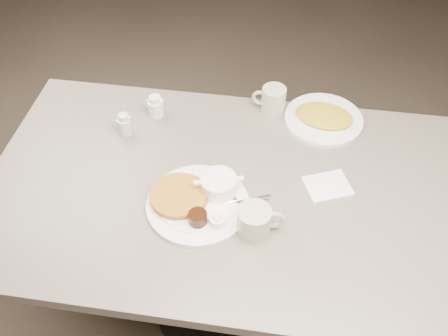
# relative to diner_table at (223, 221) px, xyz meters

# --- Properties ---
(diner_table) EXTENTS (1.50, 0.90, 0.75)m
(diner_table) POSITION_rel_diner_table_xyz_m (0.00, 0.00, 0.00)
(diner_table) COLOR slate
(diner_table) RESTS_ON ground
(main_plate) EXTENTS (0.41, 0.38, 0.07)m
(main_plate) POSITION_rel_diner_table_xyz_m (-0.06, -0.07, 0.19)
(main_plate) COLOR white
(main_plate) RESTS_ON diner_table
(coffee_mug_near) EXTENTS (0.15, 0.12, 0.09)m
(coffee_mug_near) POSITION_rel_diner_table_xyz_m (0.11, -0.15, 0.22)
(coffee_mug_near) COLOR beige
(coffee_mug_near) RESTS_ON diner_table
(napkin) EXTENTS (0.17, 0.15, 0.02)m
(napkin) POSITION_rel_diner_table_xyz_m (0.32, 0.04, 0.18)
(napkin) COLOR white
(napkin) RESTS_ON diner_table
(coffee_mug_far) EXTENTS (0.13, 0.10, 0.10)m
(coffee_mug_far) POSITION_rel_diner_table_xyz_m (0.12, 0.39, 0.22)
(coffee_mug_far) COLOR beige
(coffee_mug_far) RESTS_ON diner_table
(creamer_left) EXTENTS (0.07, 0.06, 0.08)m
(creamer_left) POSITION_rel_diner_table_xyz_m (-0.37, 0.20, 0.21)
(creamer_left) COLOR silver
(creamer_left) RESTS_ON diner_table
(creamer_right) EXTENTS (0.08, 0.07, 0.08)m
(creamer_right) POSITION_rel_diner_table_xyz_m (-0.29, 0.31, 0.21)
(creamer_right) COLOR white
(creamer_right) RESTS_ON diner_table
(hash_plate) EXTENTS (0.33, 0.33, 0.04)m
(hash_plate) POSITION_rel_diner_table_xyz_m (0.30, 0.36, 0.18)
(hash_plate) COLOR white
(hash_plate) RESTS_ON diner_table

